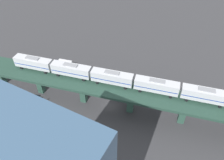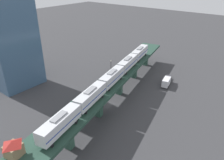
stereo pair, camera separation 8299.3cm
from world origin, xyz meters
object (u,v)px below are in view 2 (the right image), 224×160
Objects in this scene: street_lamp at (111,67)px; office_tower at (8,38)px; street_car_white at (125,73)px; street_car_silver at (102,84)px; signal_hut at (13,148)px; subway_train at (112,77)px; delivery_truck at (167,81)px.

street_lamp is 0.19× the size of office_tower.
street_car_white and street_car_silver have the same top height.
signal_hut is at bearing 150.47° from office_tower.
delivery_truck is at bearing -106.42° from subway_train.
signal_hut is 0.83× the size of street_car_silver.
street_car_white is 0.13× the size of office_tower.
street_lamp is at bearing -131.78° from office_tower.
street_lamp is at bearing 16.15° from delivery_truck.
delivery_truck is 60.62m from office_tower.
delivery_truck is at bearing -140.11° from street_car_silver.
street_car_silver is at bearing -146.70° from office_tower.
delivery_truck is 1.08× the size of street_lamp.
street_lamp is (3.95, 4.53, 3.17)m from street_car_white.
street_car_white is 0.63× the size of delivery_truck.
signal_hut is 50.50m from office_tower.
signal_hut is at bearing 95.80° from subway_train.
subway_train is 13.01× the size of street_car_white.
subway_train is at bearing 142.49° from street_car_silver.
signal_hut is at bearing 109.32° from street_lamp.
subway_train is 27.18m from street_car_white.
delivery_truck is 0.21× the size of office_tower.
signal_hut reaches higher than street_lamp.
subway_train is at bearing -84.20° from signal_hut.
office_tower is at bearing 48.32° from street_car_white.
subway_train reaches higher than signal_hut.
subway_train reaches higher than street_car_silver.
office_tower is (24.97, 27.95, 13.89)m from street_lamp.
street_car_white is 18.40m from delivery_truck.
office_tower reaches higher than subway_train.
street_car_silver is (0.65, 13.91, 0.00)m from street_car_white.
office_tower is (28.92, 32.48, 17.06)m from street_car_white.
signal_hut is 55.97m from street_lamp.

